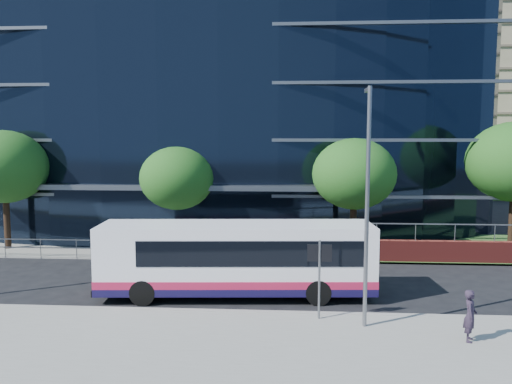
# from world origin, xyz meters

# --- Properties ---
(ground) EXTENTS (200.00, 200.00, 0.00)m
(ground) POSITION_xyz_m (0.00, 0.00, 0.00)
(ground) COLOR black
(ground) RESTS_ON ground
(pavement_near) EXTENTS (80.00, 8.00, 0.15)m
(pavement_near) POSITION_xyz_m (0.00, -5.00, 0.07)
(pavement_near) COLOR gray
(pavement_near) RESTS_ON ground
(kerb) EXTENTS (80.00, 0.25, 0.16)m
(kerb) POSITION_xyz_m (0.00, -1.00, 0.08)
(kerb) COLOR gray
(kerb) RESTS_ON ground
(yellow_line_outer) EXTENTS (80.00, 0.08, 0.01)m
(yellow_line_outer) POSITION_xyz_m (0.00, -0.80, 0.01)
(yellow_line_outer) COLOR gold
(yellow_line_outer) RESTS_ON ground
(yellow_line_inner) EXTENTS (80.00, 0.08, 0.01)m
(yellow_line_inner) POSITION_xyz_m (0.00, -0.65, 0.01)
(yellow_line_inner) COLOR gold
(yellow_line_inner) RESTS_ON ground
(far_forecourt) EXTENTS (50.00, 8.00, 0.10)m
(far_forecourt) POSITION_xyz_m (-6.00, 11.00, 0.05)
(far_forecourt) COLOR gray
(far_forecourt) RESTS_ON ground
(glass_office) EXTENTS (44.00, 23.10, 16.00)m
(glass_office) POSITION_xyz_m (-4.00, 20.85, 8.00)
(glass_office) COLOR black
(glass_office) RESTS_ON ground
(guard_railings) EXTENTS (24.00, 0.05, 1.10)m
(guard_railings) POSITION_xyz_m (-8.00, 7.00, 0.82)
(guard_railings) COLOR slate
(guard_railings) RESTS_ON ground
(apartment_block) EXTENTS (60.00, 42.00, 30.00)m
(apartment_block) POSITION_xyz_m (32.00, 57.21, 11.11)
(apartment_block) COLOR #2D511E
(apartment_block) RESTS_ON ground
(street_sign) EXTENTS (0.85, 0.09, 2.80)m
(street_sign) POSITION_xyz_m (4.50, -1.59, 2.15)
(street_sign) COLOR slate
(street_sign) RESTS_ON pavement_near
(tree_far_a) EXTENTS (4.95, 4.95, 6.98)m
(tree_far_a) POSITION_xyz_m (-13.00, 9.00, 4.86)
(tree_far_a) COLOR black
(tree_far_a) RESTS_ON ground
(tree_far_b) EXTENTS (4.29, 4.29, 6.05)m
(tree_far_b) POSITION_xyz_m (-3.00, 9.50, 4.21)
(tree_far_b) COLOR black
(tree_far_b) RESTS_ON ground
(tree_far_c) EXTENTS (4.62, 4.62, 6.51)m
(tree_far_c) POSITION_xyz_m (7.00, 9.00, 4.54)
(tree_far_c) COLOR black
(tree_far_c) RESTS_ON ground
(tree_dist_e) EXTENTS (4.62, 4.62, 6.51)m
(tree_dist_e) POSITION_xyz_m (24.00, 40.00, 4.54)
(tree_dist_e) COLOR black
(tree_dist_e) RESTS_ON ground
(streetlight_east) EXTENTS (0.15, 0.77, 8.00)m
(streetlight_east) POSITION_xyz_m (6.00, -2.17, 4.44)
(streetlight_east) COLOR slate
(streetlight_east) RESTS_ON pavement_near
(city_bus) EXTENTS (11.30, 3.33, 3.02)m
(city_bus) POSITION_xyz_m (1.39, 1.20, 1.60)
(city_bus) COLOR white
(city_bus) RESTS_ON ground
(pedestrian) EXTENTS (0.56, 0.69, 1.63)m
(pedestrian) POSITION_xyz_m (9.09, -3.26, 0.97)
(pedestrian) COLOR #2B2131
(pedestrian) RESTS_ON pavement_near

